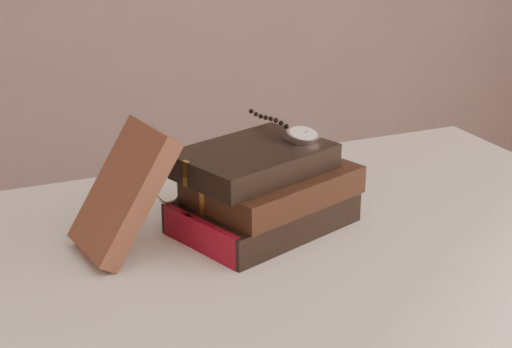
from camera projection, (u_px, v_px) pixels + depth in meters
name	position (u px, v px, depth m)	size (l,w,h in m)	color
table	(272.00, 302.00, 1.00)	(1.00, 0.60, 0.75)	beige
book_stack	(264.00, 190.00, 0.99)	(0.26, 0.21, 0.11)	black
journal	(123.00, 192.00, 0.91)	(0.02, 0.10, 0.17)	#43241A
pocket_watch	(300.00, 134.00, 1.00)	(0.06, 0.15, 0.02)	silver
eyeglasses	(181.00, 182.00, 0.98)	(0.12, 0.13, 0.04)	silver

